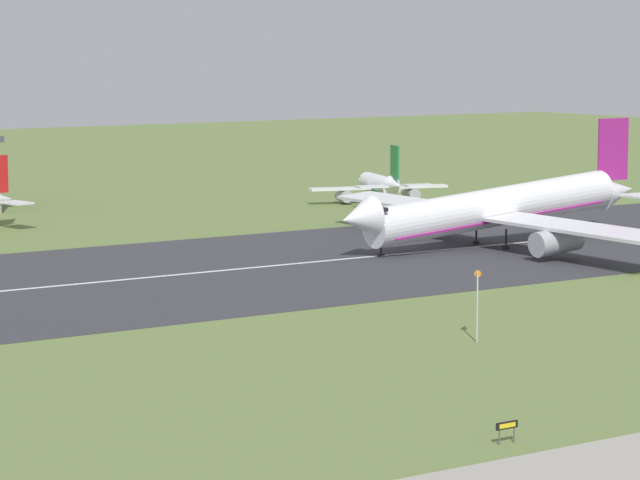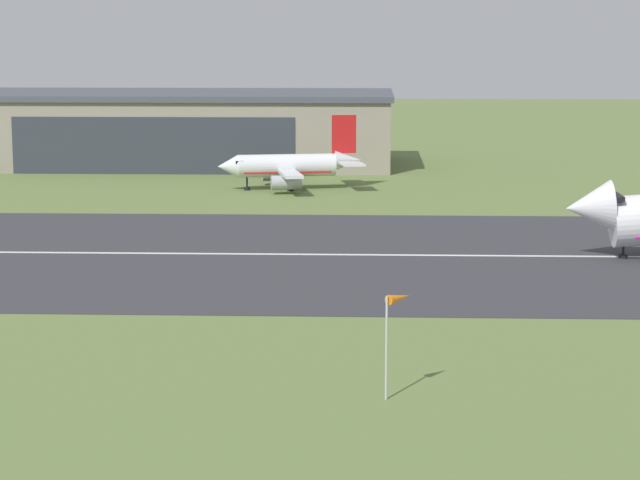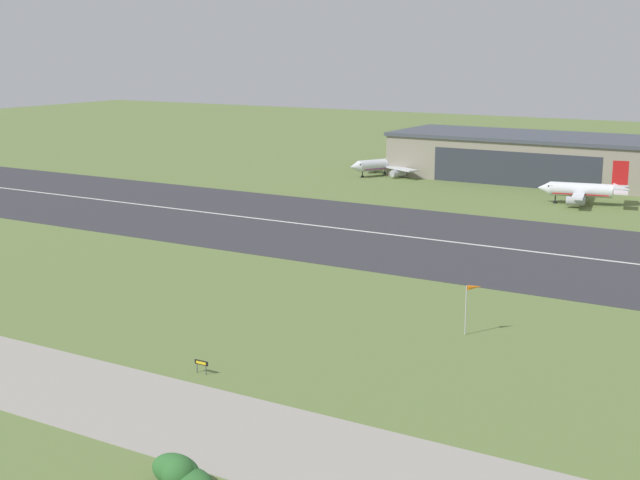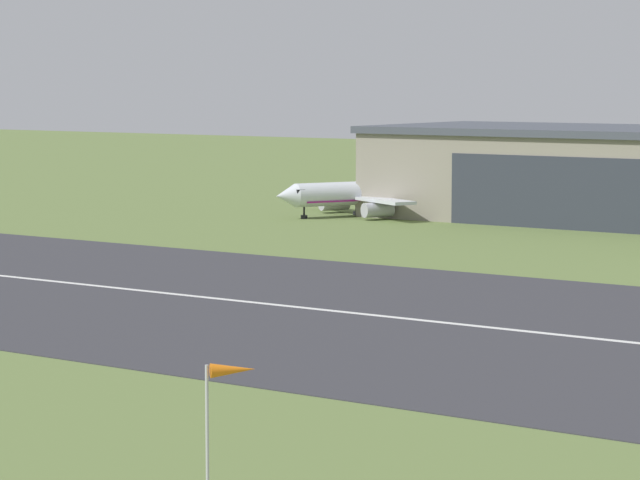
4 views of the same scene
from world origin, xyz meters
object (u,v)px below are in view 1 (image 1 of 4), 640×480
Objects in this scene: airplane_parked_west at (380,185)px; windsock_pole at (478,277)px; runway_sign at (507,427)px; airplane_landing at (495,209)px.

airplane_parked_west is 3.64× the size of windsock_pole.
runway_sign is at bearing -125.83° from windsock_pole.
airplane_parked_west is at bearing 57.87° from runway_sign.
airplane_landing is 34.20× the size of runway_sign.
airplane_landing is 94.27m from runway_sign.
windsock_pole is at bearing -130.97° from airplane_landing.
airplane_landing reaches higher than windsock_pole.
airplane_landing is at bearing -109.48° from airplane_parked_west.
airplane_parked_west is 111.11m from windsock_pole.
airplane_parked_west is (17.50, 49.49, -1.86)m from airplane_landing.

